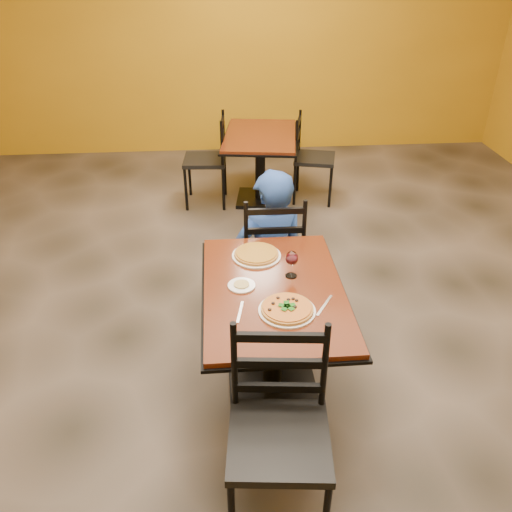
{
  "coord_description": "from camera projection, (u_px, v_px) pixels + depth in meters",
  "views": [
    {
      "loc": [
        -0.3,
        -2.96,
        2.46
      ],
      "look_at": [
        -0.09,
        -0.3,
        0.85
      ],
      "focal_mm": 36.66,
      "sensor_mm": 36.0,
      "label": 1
    }
  ],
  "objects": [
    {
      "name": "plate_main",
      "position": [
        287.0,
        311.0,
        2.81
      ],
      "size": [
        0.31,
        0.31,
        0.01
      ],
      "primitive_type": "cylinder",
      "color": "white",
      "rests_on": "table_main"
    },
    {
      "name": "floor",
      "position": [
        265.0,
        334.0,
        3.81
      ],
      "size": [
        7.0,
        8.0,
        0.01
      ],
      "primitive_type": "cube",
      "color": "black",
      "rests_on": "ground"
    },
    {
      "name": "pizza_main",
      "position": [
        287.0,
        308.0,
        2.8
      ],
      "size": [
        0.28,
        0.28,
        0.02
      ],
      "primitive_type": "cylinder",
      "color": "#93290A",
      "rests_on": "plate_main"
    },
    {
      "name": "chair_main_far",
      "position": [
        272.0,
        250.0,
        3.89
      ],
      "size": [
        0.45,
        0.45,
        0.98
      ],
      "primitive_type": null,
      "rotation": [
        0.0,
        0.0,
        3.13
      ],
      "color": "black",
      "rests_on": "floor"
    },
    {
      "name": "wine_glass",
      "position": [
        292.0,
        263.0,
        3.06
      ],
      "size": [
        0.08,
        0.08,
        0.18
      ],
      "primitive_type": null,
      "color": "white",
      "rests_on": "table_main"
    },
    {
      "name": "side_plate",
      "position": [
        242.0,
        286.0,
        3.01
      ],
      "size": [
        0.16,
        0.16,
        0.01
      ],
      "primitive_type": "cylinder",
      "color": "white",
      "rests_on": "table_main"
    },
    {
      "name": "wall_back",
      "position": [
        235.0,
        32.0,
        6.45
      ],
      "size": [
        7.0,
        0.01,
        3.0
      ],
      "primitive_type": "cube",
      "color": "#BF8715",
      "rests_on": "ground"
    },
    {
      "name": "table_main",
      "position": [
        273.0,
        315.0,
        3.1
      ],
      "size": [
        0.83,
        1.23,
        0.75
      ],
      "color": "#5D240E",
      "rests_on": "floor"
    },
    {
      "name": "dip",
      "position": [
        241.0,
        284.0,
        3.01
      ],
      "size": [
        0.09,
        0.09,
        0.01
      ],
      "primitive_type": "cylinder",
      "color": "tan",
      "rests_on": "side_plate"
    },
    {
      "name": "diner",
      "position": [
        270.0,
        239.0,
        3.91
      ],
      "size": [
        0.64,
        0.5,
        1.1
      ],
      "primitive_type": "imported",
      "rotation": [
        0.0,
        0.0,
        3.4
      ],
      "color": "#1A448F",
      "rests_on": "floor"
    },
    {
      "name": "chair_main_near",
      "position": [
        279.0,
        441.0,
        2.37
      ],
      "size": [
        0.5,
        0.5,
        1.02
      ],
      "primitive_type": null,
      "rotation": [
        0.0,
        0.0,
        -0.1
      ],
      "color": "black",
      "rests_on": "floor"
    },
    {
      "name": "table_second",
      "position": [
        260.0,
        153.0,
        5.51
      ],
      "size": [
        0.9,
        1.21,
        0.75
      ],
      "rotation": [
        0.0,
        0.0,
        -0.14
      ],
      "color": "#5D240E",
      "rests_on": "floor"
    },
    {
      "name": "pizza_far",
      "position": [
        256.0,
        253.0,
        3.29
      ],
      "size": [
        0.28,
        0.28,
        0.02
      ],
      "primitive_type": "cylinder",
      "color": "gold",
      "rests_on": "plate_far"
    },
    {
      "name": "plate_far",
      "position": [
        256.0,
        256.0,
        3.3
      ],
      "size": [
        0.31,
        0.31,
        0.01
      ],
      "primitive_type": "cylinder",
      "color": "white",
      "rests_on": "table_main"
    },
    {
      "name": "chair_second_left",
      "position": [
        205.0,
        160.0,
        5.5
      ],
      "size": [
        0.46,
        0.46,
        0.96
      ],
      "primitive_type": null,
      "rotation": [
        0.0,
        0.0,
        -1.64
      ],
      "color": "black",
      "rests_on": "floor"
    },
    {
      "name": "fork",
      "position": [
        240.0,
        312.0,
        2.8
      ],
      "size": [
        0.05,
        0.19,
        0.0
      ],
      "primitive_type": "cube",
      "rotation": [
        0.0,
        0.0,
        -0.19
      ],
      "color": "silver",
      "rests_on": "table_main"
    },
    {
      "name": "knife",
      "position": [
        324.0,
        305.0,
        2.85
      ],
      "size": [
        0.12,
        0.18,
        0.0
      ],
      "primitive_type": "cube",
      "rotation": [
        0.0,
        0.0,
        -0.57
      ],
      "color": "silver",
      "rests_on": "table_main"
    },
    {
      "name": "chair_second_right",
      "position": [
        315.0,
        159.0,
        5.59
      ],
      "size": [
        0.51,
        0.51,
        0.93
      ],
      "primitive_type": null,
      "rotation": [
        0.0,
        0.0,
        1.33
      ],
      "color": "black",
      "rests_on": "floor"
    }
  ]
}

